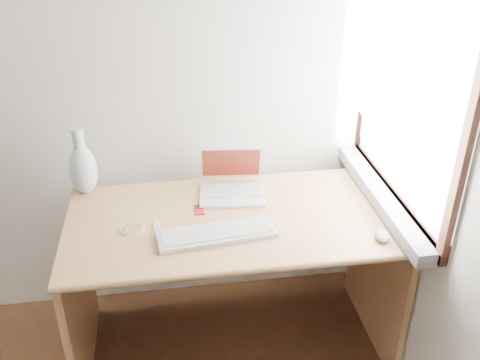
{
  "coord_description": "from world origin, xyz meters",
  "views": [
    {
      "loc": [
        0.78,
        -0.61,
        1.99
      ],
      "look_at": [
        1.07,
        1.35,
        0.89
      ],
      "focal_mm": 40.0,
      "sensor_mm": 36.0,
      "label": 1
    }
  ],
  "objects": [
    {
      "name": "ipod",
      "position": [
        0.89,
        1.36,
        0.75
      ],
      "size": [
        0.04,
        0.08,
        0.01
      ],
      "rotation": [
        0.0,
        0.0,
        0.03
      ],
      "color": "#B40C1A",
      "rests_on": "desk"
    },
    {
      "name": "window",
      "position": [
        1.72,
        1.3,
        1.28
      ],
      "size": [
        0.11,
        0.99,
        1.1
      ],
      "color": "white",
      "rests_on": "right_wall"
    },
    {
      "name": "desk",
      "position": [
        1.03,
        1.37,
        0.53
      ],
      "size": [
        1.42,
        0.71,
        0.75
      ],
      "color": "tan",
      "rests_on": "floor"
    },
    {
      "name": "cable_coil",
      "position": [
        0.61,
        1.25,
        0.75
      ],
      "size": [
        0.14,
        0.14,
        0.01
      ],
      "primitive_type": "torus",
      "rotation": [
        0.0,
        0.0,
        0.39
      ],
      "color": "white",
      "rests_on": "desk"
    },
    {
      "name": "vase",
      "position": [
        0.39,
        1.59,
        0.88
      ],
      "size": [
        0.13,
        0.13,
        0.32
      ],
      "color": "white",
      "rests_on": "desk"
    },
    {
      "name": "external_keyboard",
      "position": [
        0.95,
        1.15,
        0.76
      ],
      "size": [
        0.49,
        0.19,
        0.02
      ],
      "rotation": [
        0.0,
        0.0,
        0.11
      ],
      "color": "white",
      "rests_on": "desk"
    },
    {
      "name": "mouse",
      "position": [
        1.6,
        1.04,
        0.77
      ],
      "size": [
        0.07,
        0.1,
        0.03
      ],
      "primitive_type": "ellipsoid",
      "rotation": [
        0.0,
        0.0,
        -0.18
      ],
      "color": "white",
      "rests_on": "desk"
    },
    {
      "name": "laptop",
      "position": [
        1.05,
        1.49,
        0.79
      ],
      "size": [
        0.31,
        0.27,
        0.2
      ],
      "rotation": [
        0.0,
        0.0,
        -0.1
      ],
      "color": "white",
      "rests_on": "desk"
    },
    {
      "name": "remote",
      "position": [
        0.71,
        1.27,
        0.75
      ],
      "size": [
        0.03,
        0.08,
        0.01
      ],
      "primitive_type": "cube",
      "rotation": [
        0.0,
        0.0,
        0.01
      ],
      "color": "white",
      "rests_on": "desk"
    }
  ]
}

